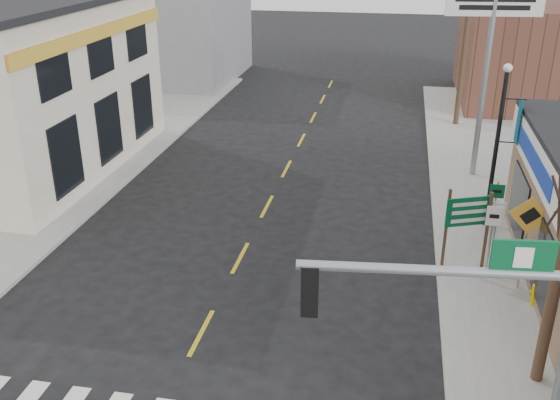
% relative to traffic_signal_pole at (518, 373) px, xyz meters
% --- Properties ---
extents(sidewalk_right, '(6.00, 38.00, 0.13)m').
position_rel_traffic_signal_pole_xyz_m(sidewalk_right, '(2.46, 13.65, -3.38)').
color(sidewalk_right, gray).
rests_on(sidewalk_right, ground).
extents(sidewalk_left, '(6.00, 38.00, 0.13)m').
position_rel_traffic_signal_pole_xyz_m(sidewalk_left, '(-15.54, 13.65, -3.38)').
color(sidewalk_left, gray).
rests_on(sidewalk_left, ground).
extents(center_line, '(0.12, 56.00, 0.01)m').
position_rel_traffic_signal_pole_xyz_m(center_line, '(-6.54, 8.65, -3.44)').
color(center_line, gold).
rests_on(center_line, ground).
extents(bldg_distant_right, '(8.00, 10.00, 5.60)m').
position_rel_traffic_signal_pole_xyz_m(bldg_distant_right, '(5.46, 30.65, -0.65)').
color(bldg_distant_right, brown).
rests_on(bldg_distant_right, ground).
extents(bldg_distant_left, '(9.00, 10.00, 6.40)m').
position_rel_traffic_signal_pole_xyz_m(bldg_distant_left, '(-17.54, 32.65, -0.25)').
color(bldg_distant_left, gray).
rests_on(bldg_distant_left, ground).
extents(traffic_signal_pole, '(4.39, 0.37, 5.56)m').
position_rel_traffic_signal_pole_xyz_m(traffic_signal_pole, '(0.00, 0.00, 0.00)').
color(traffic_signal_pole, gray).
rests_on(traffic_signal_pole, sidewalk_right).
extents(guide_sign, '(1.42, 0.13, 2.48)m').
position_rel_traffic_signal_pole_xyz_m(guide_sign, '(0.20, 9.12, -1.70)').
color(guide_sign, '#4E3524').
rests_on(guide_sign, sidewalk_right).
extents(fire_hydrant, '(0.21, 0.21, 0.66)m').
position_rel_traffic_signal_pole_xyz_m(fire_hydrant, '(1.96, 7.40, -2.96)').
color(fire_hydrant, '#BF9905').
rests_on(fire_hydrant, sidewalk_right).
extents(ped_crossing_sign, '(1.10, 0.08, 2.82)m').
position_rel_traffic_signal_pole_xyz_m(ped_crossing_sign, '(1.66, 8.20, -1.39)').
color(ped_crossing_sign, gray).
rests_on(ped_crossing_sign, sidewalk_right).
extents(lamp_post, '(0.71, 0.56, 5.50)m').
position_rel_traffic_signal_pole_xyz_m(lamp_post, '(1.28, 12.42, -0.13)').
color(lamp_post, black).
rests_on(lamp_post, sidewalk_right).
extents(dance_center_sign, '(3.58, 0.22, 7.61)m').
position_rel_traffic_signal_pole_xyz_m(dance_center_sign, '(1.18, 17.18, 2.33)').
color(dance_center_sign, gray).
rests_on(dance_center_sign, sidewalk_right).
extents(utility_pole_far, '(1.77, 0.27, 10.19)m').
position_rel_traffic_signal_pole_xyz_m(utility_pole_far, '(0.96, 24.50, 1.91)').
color(utility_pole_far, '#482F23').
rests_on(utility_pole_far, sidewalk_right).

